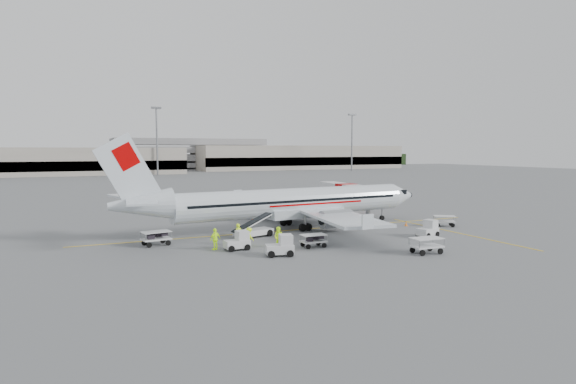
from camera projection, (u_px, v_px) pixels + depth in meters
The scene contains 26 objects.
ground at pixel (296, 230), 50.05m from camera, with size 360.00×360.00×0.00m, color #56595B.
stripe_lead at pixel (296, 230), 50.05m from camera, with size 44.00×0.20×0.01m, color yellow.
stripe_cross at pixel (455, 232), 48.52m from camera, with size 0.20×20.00×0.01m, color yellow.
terminal_west at pixel (5, 162), 151.26m from camera, with size 110.00×22.00×9.00m, color gray, non-canonical shape.
terminal_east at pixel (299, 157), 209.94m from camera, with size 90.00×26.00×10.00m, color gray, non-canonical shape.
parking_garage at pixel (189, 153), 204.93m from camera, with size 62.00×24.00×14.00m, color slate, non-canonical shape.
treeline at pixel (124, 162), 208.65m from camera, with size 300.00×3.00×6.00m, color black, non-canonical shape.
mast_center at pixel (157, 142), 158.25m from camera, with size 3.20×1.20×22.00m, color slate, non-canonical shape.
mast_east at pixel (352, 143), 189.01m from camera, with size 3.20×1.20×22.00m, color slate, non-canonical shape.
aircraft at pixel (295, 183), 50.59m from camera, with size 34.84×27.31×9.61m, color silver, non-canonical shape.
jet_bridge at pixel (346, 199), 61.93m from camera, with size 2.83×15.11×3.97m, color silver, non-canonical shape.
belt_loader at pixel (254, 223), 45.89m from camera, with size 5.01×1.88×2.72m, color silver, non-canonical shape.
tug_fore at pixel (428, 229), 45.94m from camera, with size 2.10×1.20×1.62m, color silver, non-canonical shape.
tug_mid at pixel (280, 245), 37.72m from camera, with size 2.18×1.25×1.68m, color silver, non-canonical shape.
tug_aft at pixel (237, 240), 39.98m from camera, with size 2.05×1.17×1.58m, color silver, non-canonical shape.
cart_loaded_a at pixel (313, 241), 41.09m from camera, with size 2.15×1.27×1.12m, color silver, non-canonical shape.
cart_loaded_b at pixel (156, 238), 41.84m from camera, with size 2.42×1.43×1.26m, color silver, non-canonical shape.
cart_empty_a at pixel (426, 246), 38.60m from camera, with size 2.49×1.47×1.30m, color silver, non-canonical shape.
cart_empty_b at pixel (445, 221), 52.31m from camera, with size 2.23×1.32×1.17m, color silver, non-canonical shape.
cone_nose at pixel (406, 224), 52.54m from camera, with size 0.33×0.33×0.54m, color orange.
cone_port at pixel (254, 217), 57.45m from camera, with size 0.42×0.42×0.69m, color orange.
cone_stbd at pixel (291, 247), 39.70m from camera, with size 0.39×0.39×0.64m, color orange.
crew_a at pixel (239, 234), 42.15m from camera, with size 0.68×0.45×1.87m, color #C8F619.
crew_b at pixel (279, 237), 40.92m from camera, with size 0.87×0.68×1.79m, color #C8F619.
crew_c at pixel (249, 237), 41.48m from camera, with size 1.06×0.61×1.65m, color #C8F619.
crew_d at pixel (215, 239), 40.01m from camera, with size 1.06×0.44×1.81m, color #C8F619.
Camera 1 is at (-21.13, -44.78, 8.33)m, focal length 30.00 mm.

